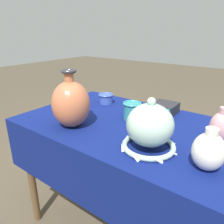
{
  "coord_description": "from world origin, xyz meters",
  "views": [
    {
      "loc": [
        0.55,
        -0.9,
        1.2
      ],
      "look_at": [
        -0.01,
        -0.15,
        0.84
      ],
      "focal_mm": 35.0,
      "sensor_mm": 36.0,
      "label": 1
    }
  ],
  "objects_px": {
    "jar_round_rose": "(221,128)",
    "jar_round_ivory": "(209,151)",
    "cup_wide_slate": "(77,100)",
    "vase_dome_bell": "(150,128)",
    "cup_wide_teal": "(132,110)",
    "mosaic_tile_box": "(164,108)",
    "vase_tall_bulbous": "(71,104)",
    "cup_wide_cobalt": "(106,98)"
  },
  "relations": [
    {
      "from": "vase_dome_bell",
      "to": "jar_round_rose",
      "type": "height_order",
      "value": "vase_dome_bell"
    },
    {
      "from": "vase_tall_bulbous",
      "to": "cup_wide_slate",
      "type": "height_order",
      "value": "vase_tall_bulbous"
    },
    {
      "from": "cup_wide_slate",
      "to": "vase_dome_bell",
      "type": "bearing_deg",
      "value": -18.53
    },
    {
      "from": "jar_round_ivory",
      "to": "cup_wide_slate",
      "type": "xyz_separation_m",
      "value": [
        -0.85,
        0.21,
        -0.03
      ]
    },
    {
      "from": "vase_tall_bulbous",
      "to": "jar_round_rose",
      "type": "xyz_separation_m",
      "value": [
        0.64,
        0.25,
        -0.05
      ]
    },
    {
      "from": "cup_wide_cobalt",
      "to": "jar_round_ivory",
      "type": "distance_m",
      "value": 0.82
    },
    {
      "from": "jar_round_ivory",
      "to": "cup_wide_slate",
      "type": "distance_m",
      "value": 0.88
    },
    {
      "from": "mosaic_tile_box",
      "to": "vase_tall_bulbous",
      "type": "bearing_deg",
      "value": -124.13
    },
    {
      "from": "vase_dome_bell",
      "to": "cup_wide_slate",
      "type": "distance_m",
      "value": 0.66
    },
    {
      "from": "vase_tall_bulbous",
      "to": "vase_dome_bell",
      "type": "xyz_separation_m",
      "value": [
        0.42,
        0.03,
        -0.03
      ]
    },
    {
      "from": "cup_wide_teal",
      "to": "jar_round_rose",
      "type": "bearing_deg",
      "value": -0.58
    },
    {
      "from": "vase_dome_bell",
      "to": "jar_round_ivory",
      "type": "xyz_separation_m",
      "value": [
        0.23,
        -0.0,
        -0.02
      ]
    },
    {
      "from": "cup_wide_teal",
      "to": "mosaic_tile_box",
      "type": "bearing_deg",
      "value": 61.65
    },
    {
      "from": "cup_wide_slate",
      "to": "jar_round_rose",
      "type": "relative_size",
      "value": 0.68
    },
    {
      "from": "vase_tall_bulbous",
      "to": "cup_wide_slate",
      "type": "distance_m",
      "value": 0.32
    },
    {
      "from": "vase_dome_bell",
      "to": "cup_wide_teal",
      "type": "relative_size",
      "value": 2.3
    },
    {
      "from": "mosaic_tile_box",
      "to": "vase_dome_bell",
      "type": "bearing_deg",
      "value": -74.64
    },
    {
      "from": "mosaic_tile_box",
      "to": "cup_wide_slate",
      "type": "height_order",
      "value": "cup_wide_slate"
    },
    {
      "from": "jar_round_ivory",
      "to": "cup_wide_cobalt",
      "type": "bearing_deg",
      "value": 153.66
    },
    {
      "from": "cup_wide_teal",
      "to": "vase_dome_bell",
      "type": "bearing_deg",
      "value": -45.44
    },
    {
      "from": "mosaic_tile_box",
      "to": "cup_wide_teal",
      "type": "xyz_separation_m",
      "value": [
        -0.1,
        -0.19,
        0.02
      ]
    },
    {
      "from": "vase_dome_bell",
      "to": "cup_wide_slate",
      "type": "relative_size",
      "value": 2.11
    },
    {
      "from": "jar_round_ivory",
      "to": "vase_dome_bell",
      "type": "bearing_deg",
      "value": 178.78
    },
    {
      "from": "cup_wide_cobalt",
      "to": "cup_wide_slate",
      "type": "distance_m",
      "value": 0.19
    },
    {
      "from": "vase_dome_bell",
      "to": "cup_wide_cobalt",
      "type": "bearing_deg",
      "value": 144.68
    },
    {
      "from": "jar_round_ivory",
      "to": "vase_tall_bulbous",
      "type": "bearing_deg",
      "value": -177.63
    },
    {
      "from": "cup_wide_cobalt",
      "to": "vase_dome_bell",
      "type": "bearing_deg",
      "value": -35.32
    },
    {
      "from": "jar_round_ivory",
      "to": "cup_wide_slate",
      "type": "bearing_deg",
      "value": 165.94
    },
    {
      "from": "vase_tall_bulbous",
      "to": "cup_wide_teal",
      "type": "distance_m",
      "value": 0.33
    },
    {
      "from": "mosaic_tile_box",
      "to": "cup_wide_teal",
      "type": "height_order",
      "value": "cup_wide_teal"
    },
    {
      "from": "vase_tall_bulbous",
      "to": "jar_round_ivory",
      "type": "bearing_deg",
      "value": 2.37
    },
    {
      "from": "vase_dome_bell",
      "to": "cup_wide_teal",
      "type": "xyz_separation_m",
      "value": [
        -0.22,
        0.23,
        -0.04
      ]
    },
    {
      "from": "vase_dome_bell",
      "to": "mosaic_tile_box",
      "type": "bearing_deg",
      "value": 105.83
    },
    {
      "from": "vase_dome_bell",
      "to": "jar_round_rose",
      "type": "xyz_separation_m",
      "value": [
        0.22,
        0.22,
        -0.02
      ]
    },
    {
      "from": "cup_wide_teal",
      "to": "jar_round_rose",
      "type": "relative_size",
      "value": 0.62
    },
    {
      "from": "vase_dome_bell",
      "to": "cup_wide_slate",
      "type": "xyz_separation_m",
      "value": [
        -0.62,
        0.21,
        -0.05
      ]
    },
    {
      "from": "mosaic_tile_box",
      "to": "cup_wide_slate",
      "type": "xyz_separation_m",
      "value": [
        -0.5,
        -0.21,
        0.01
      ]
    },
    {
      "from": "cup_wide_slate",
      "to": "cup_wide_teal",
      "type": "distance_m",
      "value": 0.4
    },
    {
      "from": "jar_round_rose",
      "to": "cup_wide_teal",
      "type": "bearing_deg",
      "value": 179.42
    },
    {
      "from": "vase_dome_bell",
      "to": "jar_round_rose",
      "type": "distance_m",
      "value": 0.31
    },
    {
      "from": "jar_round_rose",
      "to": "jar_round_ivory",
      "type": "bearing_deg",
      "value": -88.07
    },
    {
      "from": "vase_tall_bulbous",
      "to": "cup_wide_teal",
      "type": "xyz_separation_m",
      "value": [
        0.2,
        0.26,
        -0.07
      ]
    }
  ]
}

